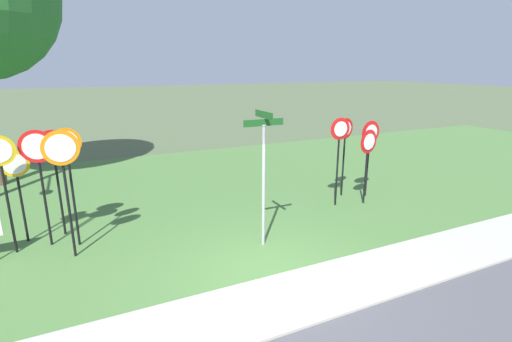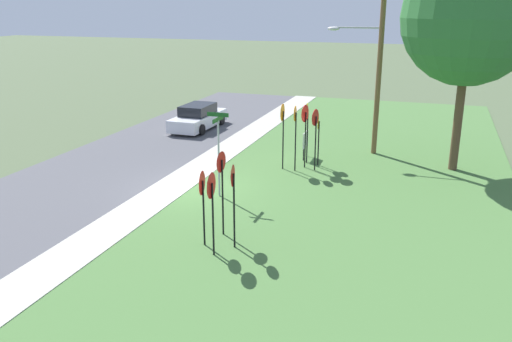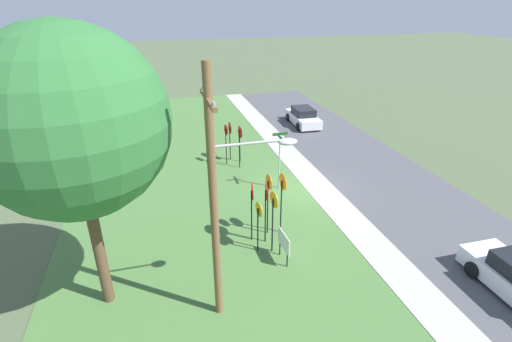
{
  "view_description": "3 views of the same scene",
  "coord_description": "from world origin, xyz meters",
  "views": [
    {
      "loc": [
        -3.2,
        -5.99,
        4.12
      ],
      "look_at": [
        1.02,
        2.87,
        1.4
      ],
      "focal_mm": 26.65,
      "sensor_mm": 36.0,
      "label": 1
    },
    {
      "loc": [
        17.8,
        8.65,
        6.91
      ],
      "look_at": [
        0.84,
        2.9,
        1.27
      ],
      "focal_mm": 37.69,
      "sensor_mm": 36.0,
      "label": 2
    },
    {
      "loc": [
        -16.65,
        7.36,
        9.44
      ],
      "look_at": [
        -0.03,
        2.77,
        1.43
      ],
      "focal_mm": 26.38,
      "sensor_mm": 36.0,
      "label": 3
    }
  ],
  "objects": [
    {
      "name": "stop_sign_near_left",
      "position": [
        -4.57,
        3.92,
        1.63
      ],
      "size": [
        0.6,
        0.13,
        2.23
      ],
      "rotation": [
        0.0,
        0.0,
        0.16
      ],
      "color": "black",
      "rests_on": "grass_median"
    },
    {
      "name": "yield_sign_far_left",
      "position": [
        4.38,
        3.41,
        1.9
      ],
      "size": [
        0.64,
        0.15,
        2.52
      ],
      "rotation": [
        0.0,
        0.0,
        0.19
      ],
      "color": "black",
      "rests_on": "grass_median"
    },
    {
      "name": "notice_board",
      "position": [
        -5.46,
        3.16,
        0.87
      ],
      "size": [
        1.1,
        0.08,
        1.25
      ],
      "rotation": [
        0.0,
        0.0,
        0.04
      ],
      "color": "black",
      "rests_on": "grass_median"
    },
    {
      "name": "road_asphalt",
      "position": [
        0.0,
        -4.8,
        0.01
      ],
      "size": [
        44.0,
        6.4,
        0.01
      ],
      "primitive_type": "cube",
      "color": "#4C4C51",
      "rests_on": "ground_plane"
    },
    {
      "name": "stop_sign_far_center",
      "position": [
        -4.05,
        3.45,
        2.04
      ],
      "size": [
        0.73,
        0.14,
        2.74
      ],
      "rotation": [
        0.0,
        0.0,
        -0.16
      ],
      "color": "black",
      "rests_on": "grass_median"
    },
    {
      "name": "yield_sign_near_right",
      "position": [
        4.53,
        2.51,
        1.74
      ],
      "size": [
        0.71,
        0.14,
        2.29
      ],
      "rotation": [
        0.0,
        0.0,
        0.16
      ],
      "color": "black",
      "rests_on": "grass_median"
    },
    {
      "name": "utility_pole",
      "position": [
        -7.36,
        5.86,
        4.4
      ],
      "size": [
        2.1,
        2.57,
        8.03
      ],
      "color": "brown",
      "rests_on": "grass_median"
    },
    {
      "name": "yield_sign_near_left",
      "position": [
        5.05,
        3.03,
        1.87
      ],
      "size": [
        0.74,
        0.11,
        2.45
      ],
      "rotation": [
        0.0,
        0.0,
        0.07
      ],
      "color": "black",
      "rests_on": "grass_median"
    },
    {
      "name": "yield_sign_far_right",
      "position": [
        3.64,
        2.75,
        2.0
      ],
      "size": [
        0.65,
        0.11,
        2.66
      ],
      "rotation": [
        0.0,
        0.0,
        -0.05
      ],
      "color": "black",
      "rests_on": "grass_median"
    },
    {
      "name": "ground_plane",
      "position": [
        0.0,
        0.0,
        0.0
      ],
      "size": [
        160.0,
        160.0,
        0.0
      ],
      "primitive_type": "plane",
      "color": "#4C5B3D"
    },
    {
      "name": "stop_sign_far_left",
      "position": [
        -3.55,
        2.6,
        2.1
      ],
      "size": [
        0.74,
        0.11,
        2.83
      ],
      "rotation": [
        0.0,
        0.0,
        0.06
      ],
      "color": "black",
      "rests_on": "grass_median"
    },
    {
      "name": "parked_hatchback_near",
      "position": [
        -9.55,
        -4.1,
        0.65
      ],
      "size": [
        4.49,
        1.95,
        1.39
      ],
      "rotation": [
        0.0,
        0.0,
        -0.01
      ],
      "color": "silver",
      "rests_on": "road_asphalt"
    },
    {
      "name": "sidewalk_strip",
      "position": [
        0.0,
        -0.8,
        0.03
      ],
      "size": [
        44.0,
        1.6,
        0.06
      ],
      "primitive_type": "cube",
      "color": "#ADAA9E",
      "rests_on": "ground_plane"
    },
    {
      "name": "oak_tree_left",
      "position": [
        -5.84,
        9.58,
        6.3
      ],
      "size": [
        5.39,
        5.39,
        8.98
      ],
      "color": "brown",
      "rests_on": "grass_median"
    },
    {
      "name": "stop_sign_center_tall",
      "position": [
        -3.45,
        3.18,
        2.03
      ],
      "size": [
        0.64,
        0.12,
        2.79
      ],
      "rotation": [
        0.0,
        0.0,
        0.11
      ],
      "color": "black",
      "rests_on": "grass_median"
    },
    {
      "name": "grass_median",
      "position": [
        0.0,
        6.0,
        0.02
      ],
      "size": [
        44.0,
        12.0,
        0.04
      ],
      "primitive_type": "cube",
      "color": "#477038",
      "rests_on": "ground_plane"
    },
    {
      "name": "stop_sign_near_right",
      "position": [
        -3.76,
        3.96,
        1.96
      ],
      "size": [
        0.7,
        0.14,
        2.65
      ],
      "rotation": [
        0.0,
        0.0,
        -0.17
      ],
      "color": "black",
      "rests_on": "grass_median"
    },
    {
      "name": "stop_sign_far_right",
      "position": [
        -4.75,
        3.37,
        1.98
      ],
      "size": [
        0.66,
        0.13,
        2.69
      ],
      "rotation": [
        0.0,
        0.0,
        0.15
      ],
      "color": "black",
      "rests_on": "grass_median"
    },
    {
      "name": "street_name_post",
      "position": [
        0.48,
        1.35,
        1.9
      ],
      "size": [
        0.96,
        0.82,
        3.14
      ],
      "rotation": [
        0.0,
        0.0,
        0.0
      ],
      "color": "#9EA0A8",
      "rests_on": "grass_median"
    }
  ]
}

